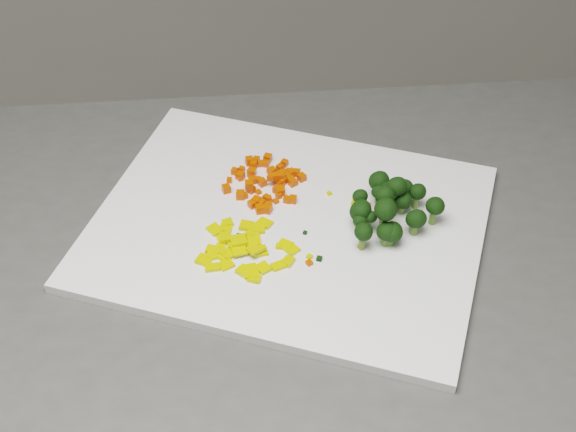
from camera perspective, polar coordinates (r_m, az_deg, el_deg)
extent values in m
cube|color=white|center=(0.97, 0.00, -0.70)|extent=(0.57, 0.53, 0.01)
cube|color=#DD3702|center=(1.03, -3.82, 3.19)|extent=(0.01, 0.01, 0.01)
cube|color=#DD3702|center=(1.04, -2.49, 3.59)|extent=(0.01, 0.01, 0.01)
cube|color=#DD3702|center=(1.05, -2.26, 4.02)|extent=(0.01, 0.01, 0.01)
cube|color=#DD3702|center=(1.04, -3.32, 3.32)|extent=(0.01, 0.01, 0.01)
cube|color=#DD3702|center=(1.03, -1.26, 3.21)|extent=(0.01, 0.01, 0.01)
cube|color=#DD3702|center=(1.04, -2.46, 3.70)|extent=(0.01, 0.01, 0.01)
cube|color=#DD3702|center=(1.04, -0.30, 3.77)|extent=(0.01, 0.01, 0.01)
cube|color=#DD3702|center=(0.97, -2.02, 0.51)|extent=(0.01, 0.01, 0.01)
cube|color=#DD3702|center=(1.01, -0.46, 1.96)|extent=(0.01, 0.01, 0.01)
cube|color=#DD3702|center=(1.01, -0.67, 3.00)|extent=(0.01, 0.01, 0.01)
cube|color=#DD3702|center=(1.02, -3.42, 2.73)|extent=(0.01, 0.01, 0.01)
cube|color=#DD3702|center=(0.99, -1.38, 1.23)|extent=(0.01, 0.01, 0.01)
cube|color=#DD3702|center=(1.02, 0.98, 2.76)|extent=(0.01, 0.01, 0.01)
cube|color=#DD3702|center=(1.01, 0.32, 2.42)|extent=(0.01, 0.01, 0.01)
cube|color=#DD3702|center=(1.01, -0.44, 2.51)|extent=(0.01, 0.01, 0.01)
cube|color=#DD3702|center=(1.03, 0.00, 3.19)|extent=(0.01, 0.01, 0.01)
cube|color=#DD3702|center=(0.98, -1.92, 0.92)|extent=(0.01, 0.01, 0.01)
cube|color=#DD3702|center=(1.03, -2.63, 3.14)|extent=(0.01, 0.01, 0.01)
cube|color=#DD3702|center=(1.02, -3.41, 2.88)|extent=(0.01, 0.01, 0.01)
cube|color=#DD3702|center=(1.03, -2.59, 3.13)|extent=(0.01, 0.01, 0.01)
cube|color=#DD3702|center=(1.02, -2.10, 2.58)|extent=(0.01, 0.01, 0.01)
cube|color=#DD3702|center=(1.00, -0.55, 1.75)|extent=(0.01, 0.01, 0.01)
cube|color=#DD3702|center=(1.03, -0.50, 3.07)|extent=(0.01, 0.01, 0.01)
cube|color=#DD3702|center=(0.98, -2.56, 0.85)|extent=(0.01, 0.01, 0.01)
cube|color=#DD3702|center=(1.01, -1.84, 2.40)|extent=(0.01, 0.01, 0.01)
cube|color=#DD3702|center=(1.04, -1.57, 3.74)|extent=(0.01, 0.01, 0.01)
cube|color=#DD3702|center=(0.98, -1.37, 0.75)|extent=(0.01, 0.01, 0.01)
cube|color=#DD3702|center=(1.04, -1.97, 3.75)|extent=(0.01, 0.01, 0.01)
cube|color=#DD3702|center=(0.99, -0.68, 1.45)|extent=(0.01, 0.01, 0.01)
cube|color=#DD3702|center=(1.02, 0.11, 2.63)|extent=(0.01, 0.01, 0.01)
cube|color=#DD3702|center=(1.02, -0.41, 2.76)|extent=(0.01, 0.01, 0.01)
cube|color=#DD3702|center=(1.00, -2.63, 1.91)|extent=(0.01, 0.01, 0.01)
cube|color=#DD3702|center=(1.03, 0.64, 3.09)|extent=(0.01, 0.01, 0.01)
cube|color=#DD3702|center=(1.05, -1.50, 4.11)|extent=(0.01, 0.01, 0.01)
cube|color=#DD3702|center=(0.97, -1.48, 0.53)|extent=(0.01, 0.01, 0.01)
cube|color=#DD3702|center=(1.05, -1.45, 4.15)|extent=(0.01, 0.01, 0.01)
cube|color=#DD3702|center=(1.02, -2.26, 2.61)|extent=(0.01, 0.01, 0.01)
cube|color=#DD3702|center=(1.02, 0.21, 2.90)|extent=(0.01, 0.01, 0.01)
cube|color=#DD3702|center=(1.01, -0.56, 2.85)|extent=(0.01, 0.01, 0.01)
cube|color=#DD3702|center=(1.05, -2.75, 3.94)|extent=(0.01, 0.01, 0.01)
cube|color=#DD3702|center=(1.01, -4.41, 1.95)|extent=(0.01, 0.01, 0.01)
cube|color=#DD3702|center=(1.00, -3.41, 1.51)|extent=(0.01, 0.01, 0.01)
cube|color=#DD3702|center=(1.02, -0.96, 2.71)|extent=(0.01, 0.01, 0.01)
cube|color=#DD3702|center=(1.02, -2.58, 2.57)|extent=(0.01, 0.01, 0.01)
cube|color=#DD3702|center=(0.99, 0.36, 1.19)|extent=(0.01, 0.01, 0.01)
cube|color=#DD3702|center=(1.01, -0.54, 2.39)|extent=(0.01, 0.01, 0.01)
cube|color=#DD3702|center=(1.02, -0.55, 2.79)|extent=(0.01, 0.01, 0.01)
cube|color=#DD3702|center=(0.99, -0.07, 1.18)|extent=(0.01, 0.01, 0.01)
cube|color=#DD3702|center=(1.00, -3.10, 1.46)|extent=(0.01, 0.01, 0.01)
cube|color=#DD3702|center=(1.04, -0.57, 3.47)|extent=(0.01, 0.01, 0.01)
cube|color=#DD3702|center=(1.00, -2.79, 2.23)|extent=(0.01, 0.01, 0.01)
cube|color=#DD3702|center=(1.01, 0.45, 2.43)|extent=(0.01, 0.01, 0.01)
cube|color=#DD3702|center=(1.01, -1.02, 2.80)|extent=(0.01, 0.01, 0.01)
cube|color=#DD3702|center=(1.03, -0.32, 3.09)|extent=(0.01, 0.01, 0.01)
cube|color=#DD3702|center=(1.03, -1.13, 3.21)|extent=(0.01, 0.01, 0.01)
cube|color=#DD3702|center=(1.02, -4.19, 2.56)|extent=(0.01, 0.01, 0.01)
cube|color=#DD3702|center=(0.99, -2.27, 1.08)|extent=(0.01, 0.01, 0.01)
cube|color=#DD3702|center=(1.04, -0.25, 3.80)|extent=(0.01, 0.01, 0.01)
cube|color=#DD3702|center=(1.03, 0.26, 3.09)|extent=(0.01, 0.01, 0.01)
cube|color=#DD3702|center=(1.02, -0.02, 2.86)|extent=(0.01, 0.01, 0.01)
cube|color=#DD3702|center=(1.05, -2.83, 3.80)|extent=(0.01, 0.01, 0.01)
cube|color=#DD3702|center=(1.00, -0.78, 1.88)|extent=(0.01, 0.01, 0.01)
cube|color=#DD3702|center=(0.99, -1.55, 1.32)|extent=(0.01, 0.01, 0.01)
cube|color=#DD3702|center=(1.03, -3.49, 2.86)|extent=(0.01, 0.01, 0.01)
cube|color=#DD3702|center=(1.01, -1.22, 2.77)|extent=(0.01, 0.01, 0.01)
cube|color=#DD3702|center=(0.99, -1.99, 1.11)|extent=(0.01, 0.01, 0.01)
cube|color=#D8BE0B|center=(0.93, -3.08, -2.31)|extent=(0.02, 0.01, 0.01)
cube|color=#D8BE0B|center=(0.94, -4.46, -1.48)|extent=(0.01, 0.02, 0.01)
cube|color=#D8BE0B|center=(0.93, 0.29, -2.41)|extent=(0.02, 0.02, 0.00)
cube|color=#D8BE0B|center=(0.96, -1.67, -0.50)|extent=(0.02, 0.02, 0.01)
cube|color=#D8BE0B|center=(0.93, -4.78, -2.35)|extent=(0.01, 0.02, 0.01)
cube|color=#D8BE0B|center=(0.94, -4.64, -1.69)|extent=(0.01, 0.02, 0.01)
cube|color=#D8BE0B|center=(0.93, -3.07, -2.12)|extent=(0.02, 0.02, 0.00)
cube|color=#D8BE0B|center=(0.93, -5.41, -2.73)|extent=(0.02, 0.02, 0.01)
cube|color=#D8BE0B|center=(0.93, -5.33, -2.41)|extent=(0.02, 0.02, 0.01)
cube|color=#D8BE0B|center=(0.90, -3.06, -3.97)|extent=(0.02, 0.02, 0.01)
cube|color=#D8BE0B|center=(0.95, -2.08, -0.90)|extent=(0.02, 0.02, 0.01)
cube|color=#D8BE0B|center=(0.93, -0.22, -2.07)|extent=(0.02, 0.02, 0.01)
cube|color=#D8BE0B|center=(0.96, -2.95, -0.69)|extent=(0.02, 0.02, 0.01)
cube|color=#D8BE0B|center=(0.92, -2.31, -2.36)|extent=(0.02, 0.02, 0.01)
cube|color=#D8BE0B|center=(0.92, -5.99, -3.12)|extent=(0.02, 0.02, 0.01)
cube|color=#D8BE0B|center=(0.94, -2.49, -1.48)|extent=(0.02, 0.02, 0.01)
cube|color=#D8BE0B|center=(0.91, -4.43, -3.47)|extent=(0.02, 0.02, 0.01)
cube|color=#D8BE0B|center=(0.94, -3.69, -1.96)|extent=(0.02, 0.02, 0.01)
cube|color=#D8BE0B|center=(0.91, -1.76, -3.72)|extent=(0.02, 0.02, 0.01)
cube|color=#D8BE0B|center=(0.90, -2.68, -3.95)|extent=(0.02, 0.02, 0.01)
cube|color=#D8BE0B|center=(0.92, -4.35, -2.72)|extent=(0.02, 0.02, 0.01)
cube|color=#D8BE0B|center=(0.90, -2.40, -4.49)|extent=(0.02, 0.02, 0.01)
cube|color=#D8BE0B|center=(0.96, -5.23, -0.96)|extent=(0.02, 0.02, 0.00)
cube|color=#D8BE0B|center=(0.93, -2.02, -2.50)|extent=(0.02, 0.02, 0.01)
cube|color=#D8BE0B|center=(0.96, -4.44, -0.86)|extent=(0.02, 0.02, 0.01)
cube|color=#D8BE0B|center=(0.93, -3.53, -1.75)|extent=(0.02, 0.02, 0.01)
cube|color=#D8BE0B|center=(0.95, -2.60, -1.24)|extent=(0.02, 0.02, 0.01)
cube|color=#D8BE0B|center=(0.92, -4.70, -2.83)|extent=(0.02, 0.02, 0.00)
cube|color=#D8BE0B|center=(0.94, -2.46, -1.94)|extent=(0.02, 0.02, 0.01)
cube|color=#D8BE0B|center=(0.96, -4.33, -0.47)|extent=(0.01, 0.01, 0.01)
cube|color=#D8BE0B|center=(0.91, 0.00, -3.23)|extent=(0.02, 0.02, 0.01)
cube|color=#D8BE0B|center=(0.91, -5.39, -3.66)|extent=(0.02, 0.01, 0.01)
cube|color=#D8BE0B|center=(0.92, -3.54, -2.33)|extent=(0.02, 0.02, 0.01)
cube|color=#D8BE0B|center=(0.93, -2.61, -2.05)|extent=(0.02, 0.02, 0.01)
cube|color=#D8BE0B|center=(0.91, -0.70, -3.56)|extent=(0.02, 0.02, 0.01)
cube|color=#D8BE0B|center=(0.93, -0.66, -2.17)|extent=(0.01, 0.01, 0.00)
cube|color=#DD3702|center=(0.91, 1.51, -3.35)|extent=(0.01, 0.01, 0.00)
cube|color=#DD3702|center=(0.99, -0.88, 1.06)|extent=(0.01, 0.01, 0.00)
cube|color=#D8BE0B|center=(0.92, 1.53, -2.91)|extent=(0.01, 0.01, 0.00)
cube|color=#D8BE0B|center=(1.00, -3.14, 1.44)|extent=(0.01, 0.01, 0.00)
cube|color=#D8BE0B|center=(0.98, 5.53, 0.48)|extent=(0.01, 0.01, 0.00)
cube|color=#DD3702|center=(1.00, -2.12, 1.72)|extent=(0.01, 0.01, 0.00)
cube|color=#DD3702|center=(0.94, 5.25, -2.16)|extent=(0.01, 0.01, 0.00)
cube|color=black|center=(0.92, 2.24, -3.05)|extent=(0.01, 0.01, 0.00)
cube|color=#D8BE0B|center=(0.99, 4.74, 0.93)|extent=(0.01, 0.01, 0.00)
cube|color=#D8BE0B|center=(1.00, 2.95, 1.62)|extent=(0.01, 0.01, 0.00)
cube|color=black|center=(0.95, 1.22, -1.19)|extent=(0.01, 0.01, 0.00)
cube|color=black|center=(0.95, -3.53, -1.40)|extent=(0.01, 0.01, 0.00)
cube|color=#DD3702|center=(0.99, 5.76, 0.79)|extent=(0.01, 0.01, 0.00)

